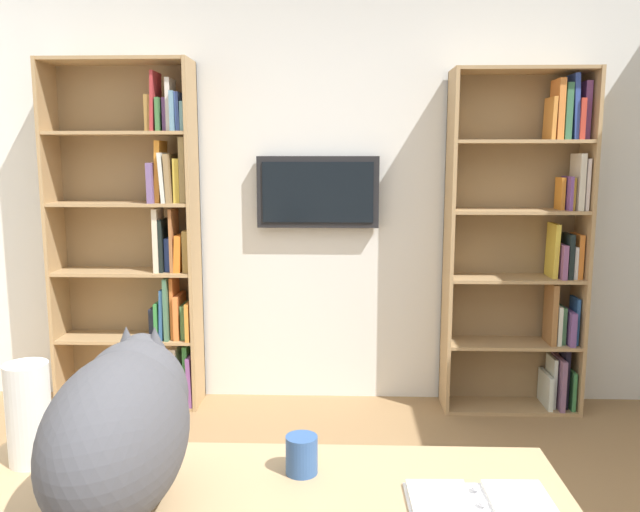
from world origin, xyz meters
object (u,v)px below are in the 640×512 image
at_px(wall_mounted_tv, 318,192).
at_px(paper_towel_roll, 29,414).
at_px(cat, 123,424).
at_px(bookshelf_right, 144,240).
at_px(bookshelf_left, 530,245).
at_px(open_binder, 482,507).
at_px(coffee_mug, 302,455).

distance_m(wall_mounted_tv, paper_towel_roll, 2.51).
xyz_separation_m(cat, paper_towel_roll, (0.31, -0.19, -0.06)).
distance_m(bookshelf_right, cat, 2.60).
relative_size(bookshelf_left, paper_towel_roll, 7.75).
distance_m(cat, open_binder, 0.82).
distance_m(bookshelf_left, paper_towel_roll, 3.01).
bearing_deg(coffee_mug, bookshelf_left, -117.85).
height_order(bookshelf_left, bookshelf_right, bookshelf_right).
height_order(bookshelf_right, cat, bookshelf_right).
xyz_separation_m(bookshelf_left, cat, (1.62, 2.49, -0.07)).
bearing_deg(coffee_mug, open_binder, 159.29).
relative_size(bookshelf_right, open_binder, 6.31).
height_order(open_binder, paper_towel_roll, paper_towel_roll).
height_order(paper_towel_roll, coffee_mug, paper_towel_roll).
bearing_deg(bookshelf_right, coffee_mug, 115.55).
relative_size(cat, coffee_mug, 6.80).
height_order(bookshelf_left, paper_towel_roll, bookshelf_left).
bearing_deg(bookshelf_right, cat, 106.27).
distance_m(open_binder, coffee_mug, 0.44).
bearing_deg(cat, bookshelf_right, -73.73).
relative_size(open_binder, paper_towel_roll, 1.27).
relative_size(bookshelf_left, coffee_mug, 21.36).
distance_m(bookshelf_left, wall_mounted_tv, 1.32).
bearing_deg(coffee_mug, bookshelf_right, -64.45).
bearing_deg(paper_towel_roll, bookshelf_left, -130.00).
relative_size(wall_mounted_tv, open_binder, 2.23).
xyz_separation_m(bookshelf_left, wall_mounted_tv, (1.28, -0.08, 0.31)).
bearing_deg(bookshelf_left, wall_mounted_tv, -3.66).
distance_m(wall_mounted_tv, cat, 2.62).
distance_m(cat, coffee_mug, 0.44).
height_order(wall_mounted_tv, cat, wall_mounted_tv).
bearing_deg(paper_towel_roll, cat, 148.70).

